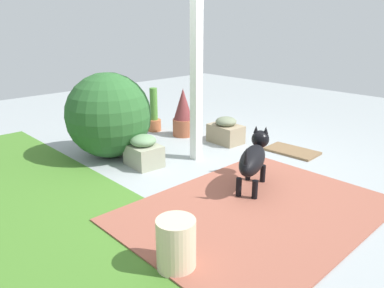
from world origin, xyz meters
TOP-DOWN VIEW (x-y plane):
  - ground_plane at (0.00, 0.00)m, footprint 12.00×12.00m
  - brick_path at (-0.97, 0.42)m, footprint 1.80×2.40m
  - porch_pillar at (0.41, -0.16)m, footprint 0.11×0.11m
  - stone_planter_nearest at (0.59, -0.93)m, footprint 0.48×0.34m
  - stone_planter_mid at (0.68, 0.47)m, footprint 0.46×0.37m
  - round_shrub at (1.25, 0.57)m, footprint 1.08×1.08m
  - terracotta_pot_tall at (1.78, -0.56)m, footprint 0.21×0.21m
  - terracotta_pot_spiky at (1.27, -0.72)m, footprint 0.32×0.32m
  - dog at (-0.63, 0.03)m, footprint 0.53×0.82m
  - ceramic_urn at (-1.08, 1.49)m, footprint 0.28×0.28m
  - doormat at (-0.31, -1.26)m, footprint 0.69×0.42m

SIDE VIEW (x-z plane):
  - ground_plane at x=0.00m, z-range 0.00..0.00m
  - brick_path at x=-0.97m, z-range 0.00..0.02m
  - doormat at x=-0.31m, z-range 0.00..0.03m
  - stone_planter_nearest at x=0.59m, z-range -0.02..0.36m
  - stone_planter_mid at x=0.68m, z-range -0.01..0.37m
  - ceramic_urn at x=-1.08m, z-range 0.00..0.38m
  - terracotta_pot_tall at x=1.78m, z-range -0.10..0.59m
  - dog at x=-0.63m, z-range 0.05..0.63m
  - terracotta_pot_spiky at x=1.27m, z-range -0.02..0.71m
  - round_shrub at x=1.25m, z-range 0.00..1.08m
  - porch_pillar at x=0.41m, z-range 0.00..2.33m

